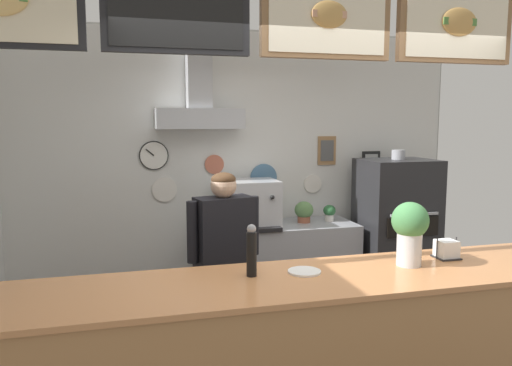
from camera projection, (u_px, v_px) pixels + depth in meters
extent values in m
cube|color=#9E9E99|center=(239.00, 168.00, 5.39)|extent=(4.79, 0.12, 2.88)
cube|color=silver|center=(240.00, 169.00, 5.33)|extent=(4.75, 0.01, 2.84)
cylinder|color=black|center=(154.00, 155.00, 5.06)|extent=(0.29, 0.02, 0.29)
cylinder|color=white|center=(154.00, 156.00, 5.05)|extent=(0.27, 0.01, 0.27)
cube|color=black|center=(150.00, 152.00, 5.03)|extent=(0.09, 0.01, 0.08)
cylinder|color=white|center=(165.00, 190.00, 5.13)|extent=(0.25, 0.02, 0.25)
cylinder|color=#C1664C|center=(214.00, 164.00, 5.23)|extent=(0.20, 0.02, 0.20)
cylinder|color=teal|center=(264.00, 177.00, 5.39)|extent=(0.29, 0.02, 0.29)
cylinder|color=white|center=(313.00, 184.00, 5.54)|extent=(0.20, 0.02, 0.20)
cube|color=black|center=(371.00, 161.00, 5.70)|extent=(0.22, 0.02, 0.23)
cube|color=#BCBCBC|center=(371.00, 162.00, 5.69)|extent=(0.16, 0.01, 0.17)
cube|color=#997047|center=(327.00, 151.00, 5.54)|extent=(0.21, 0.02, 0.32)
cube|color=#525252|center=(327.00, 151.00, 5.53)|extent=(0.15, 0.01, 0.23)
cube|color=#B7BABF|center=(200.00, 119.00, 5.01)|extent=(0.87, 0.31, 0.20)
cube|color=#B7BABF|center=(198.00, 70.00, 4.98)|extent=(0.24, 0.24, 0.76)
cube|color=black|center=(0.00, 0.00, 2.54)|extent=(0.82, 0.05, 0.48)
cube|color=black|center=(177.00, 9.00, 2.76)|extent=(0.82, 0.05, 0.48)
cube|color=black|center=(177.00, 8.00, 2.73)|extent=(0.73, 0.01, 0.42)
cube|color=olive|center=(326.00, 18.00, 2.99)|extent=(0.82, 0.05, 0.48)
cube|color=#F2E5C6|center=(328.00, 17.00, 2.96)|extent=(0.73, 0.01, 0.42)
ellipsoid|color=tan|center=(329.00, 14.00, 2.95)|extent=(0.23, 0.04, 0.16)
cube|color=tan|center=(330.00, 14.00, 2.94)|extent=(0.22, 0.01, 0.04)
cube|color=olive|center=(455.00, 25.00, 3.21)|extent=(0.82, 0.05, 0.48)
cube|color=#F2E5C6|center=(458.00, 24.00, 3.19)|extent=(0.73, 0.01, 0.42)
ellipsoid|color=tan|center=(459.00, 22.00, 3.17)|extent=(0.25, 0.04, 0.18)
cube|color=#51843D|center=(460.00, 22.00, 3.17)|extent=(0.24, 0.01, 0.05)
cube|color=#CF8550|center=(346.00, 276.00, 2.84)|extent=(4.15, 0.72, 0.03)
cube|color=#A3A5AD|center=(276.00, 267.00, 5.21)|extent=(1.65, 0.63, 0.89)
cube|color=gray|center=(276.00, 293.00, 5.24)|extent=(1.57, 0.58, 0.02)
cube|color=#232326|center=(396.00, 232.00, 5.33)|extent=(0.75, 0.62, 1.55)
cube|color=black|center=(413.00, 227.00, 5.00)|extent=(0.56, 0.02, 0.20)
cube|color=#A3A5AD|center=(415.00, 214.00, 4.97)|extent=(0.53, 0.02, 0.02)
cylinder|color=#A3A5AD|center=(398.00, 155.00, 5.23)|extent=(0.14, 0.14, 0.10)
cube|color=#232328|center=(225.00, 321.00, 3.83)|extent=(0.35, 0.26, 0.86)
cube|color=black|center=(224.00, 232.00, 3.75)|extent=(0.46, 0.31, 0.53)
cylinder|color=black|center=(254.00, 225.00, 3.86)|extent=(0.08, 0.08, 0.45)
cylinder|color=black|center=(192.00, 232.00, 3.63)|extent=(0.08, 0.08, 0.45)
sphere|color=#D8AD8E|center=(224.00, 185.00, 3.70)|extent=(0.19, 0.19, 0.19)
ellipsoid|color=#4C331E|center=(223.00, 179.00, 3.70)|extent=(0.18, 0.18, 0.11)
cube|color=silver|center=(249.00, 204.00, 5.03)|extent=(0.57, 0.46, 0.47)
cylinder|color=#4C4C51|center=(244.00, 211.00, 4.75)|extent=(0.06, 0.06, 0.06)
cube|color=black|center=(256.00, 230.00, 4.80)|extent=(0.51, 0.10, 0.04)
sphere|color=black|center=(272.00, 197.00, 4.82)|extent=(0.04, 0.04, 0.04)
cylinder|color=#9E563D|center=(304.00, 219.00, 5.26)|extent=(0.13, 0.13, 0.06)
ellipsoid|color=#5B844C|center=(304.00, 210.00, 5.25)|extent=(0.20, 0.20, 0.18)
cylinder|color=beige|center=(329.00, 218.00, 5.33)|extent=(0.10, 0.10, 0.07)
ellipsoid|color=#2D6638|center=(329.00, 210.00, 5.32)|extent=(0.13, 0.13, 0.12)
cylinder|color=beige|center=(216.00, 225.00, 4.99)|extent=(0.12, 0.12, 0.06)
ellipsoid|color=#2D6638|center=(216.00, 216.00, 4.98)|extent=(0.17, 0.17, 0.16)
cylinder|color=black|center=(252.00, 254.00, 2.79)|extent=(0.06, 0.06, 0.25)
sphere|color=gray|center=(252.00, 229.00, 2.77)|extent=(0.05, 0.05, 0.05)
cylinder|color=white|center=(304.00, 272.00, 2.86)|extent=(0.19, 0.19, 0.01)
cylinder|color=silver|center=(409.00, 249.00, 3.00)|extent=(0.15, 0.15, 0.20)
cylinder|color=gray|center=(409.00, 259.00, 3.00)|extent=(0.14, 0.14, 0.06)
ellipsoid|color=#47894C|center=(410.00, 220.00, 2.97)|extent=(0.22, 0.22, 0.22)
cube|color=#262628|center=(446.00, 257.00, 3.16)|extent=(0.14, 0.14, 0.01)
cylinder|color=#262628|center=(437.00, 249.00, 3.14)|extent=(0.01, 0.01, 0.13)
cylinder|color=#262628|center=(456.00, 247.00, 3.17)|extent=(0.01, 0.01, 0.13)
cube|color=white|center=(446.00, 249.00, 3.16)|extent=(0.12, 0.12, 0.11)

